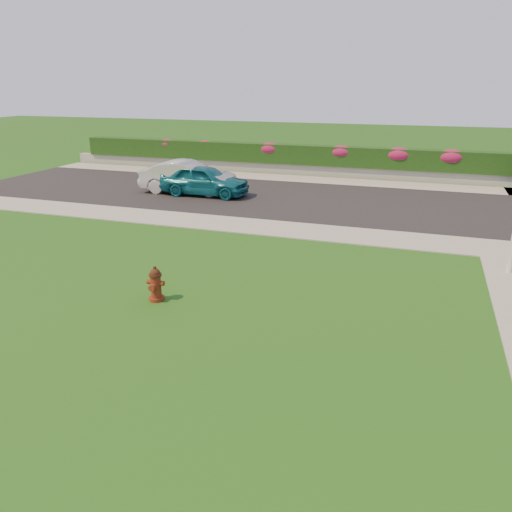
% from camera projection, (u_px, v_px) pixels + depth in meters
% --- Properties ---
extents(ground, '(120.00, 120.00, 0.00)m').
position_uv_depth(ground, '(190.00, 350.00, 10.04)').
color(ground, black).
rests_on(ground, ground).
extents(street_far, '(26.00, 8.00, 0.04)m').
position_uv_depth(street_far, '(224.00, 194.00, 24.08)').
color(street_far, black).
rests_on(street_far, ground).
extents(sidewalk_far, '(24.00, 2.00, 0.04)m').
position_uv_depth(sidewalk_far, '(153.00, 217.00, 19.91)').
color(sidewalk_far, gray).
rests_on(sidewalk_far, ground).
extents(curb_corner, '(2.00, 2.00, 0.04)m').
position_uv_depth(curb_corner, '(511.00, 250.00, 15.96)').
color(curb_corner, gray).
rests_on(curb_corner, ground).
extents(sidewalk_beyond, '(34.00, 2.00, 0.04)m').
position_uv_depth(sidewalk_beyond, '(326.00, 181.00, 27.33)').
color(sidewalk_beyond, gray).
rests_on(sidewalk_beyond, ground).
extents(retaining_wall, '(34.00, 0.40, 0.60)m').
position_uv_depth(retaining_wall, '(331.00, 171.00, 28.58)').
color(retaining_wall, gray).
rests_on(retaining_wall, ground).
extents(hedge, '(32.00, 0.90, 1.10)m').
position_uv_depth(hedge, '(332.00, 156.00, 28.39)').
color(hedge, black).
rests_on(hedge, retaining_wall).
extents(fire_hydrant, '(0.45, 0.43, 0.89)m').
position_uv_depth(fire_hydrant, '(156.00, 284.00, 12.20)').
color(fire_hydrant, '#4D180C').
rests_on(fire_hydrant, ground).
extents(sedan_teal, '(4.20, 1.70, 1.43)m').
position_uv_depth(sedan_teal, '(205.00, 180.00, 23.46)').
color(sedan_teal, '#0E596A').
rests_on(sedan_teal, street_far).
extents(sedan_silver, '(4.70, 1.91, 1.52)m').
position_uv_depth(sedan_silver, '(188.00, 177.00, 23.98)').
color(sedan_silver, '#B8BBC1').
rests_on(sedan_silver, street_far).
extents(flower_clump_a, '(1.16, 0.74, 0.58)m').
position_uv_depth(flower_clump_a, '(167.00, 144.00, 31.37)').
color(flower_clump_a, '#A21B59').
rests_on(flower_clump_a, hedge).
extents(flower_clump_b, '(1.04, 0.67, 0.52)m').
position_uv_depth(flower_clump_b, '(205.00, 145.00, 30.58)').
color(flower_clump_b, '#A21B59').
rests_on(flower_clump_b, hedge).
extents(flower_clump_c, '(1.40, 0.90, 0.70)m').
position_uv_depth(flower_clump_c, '(270.00, 149.00, 29.33)').
color(flower_clump_c, '#A21B59').
rests_on(flower_clump_c, hedge).
extents(flower_clump_d, '(1.43, 0.92, 0.71)m').
position_uv_depth(flower_clump_d, '(341.00, 152.00, 28.06)').
color(flower_clump_d, '#A21B59').
rests_on(flower_clump_d, hedge).
extents(flower_clump_e, '(1.53, 0.98, 0.77)m').
position_uv_depth(flower_clump_e, '(399.00, 155.00, 27.11)').
color(flower_clump_e, '#A21B59').
rests_on(flower_clump_e, hedge).
extents(flower_clump_f, '(1.54, 0.99, 0.77)m').
position_uv_depth(flower_clump_f, '(451.00, 157.00, 26.30)').
color(flower_clump_f, '#A21B59').
rests_on(flower_clump_f, hedge).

